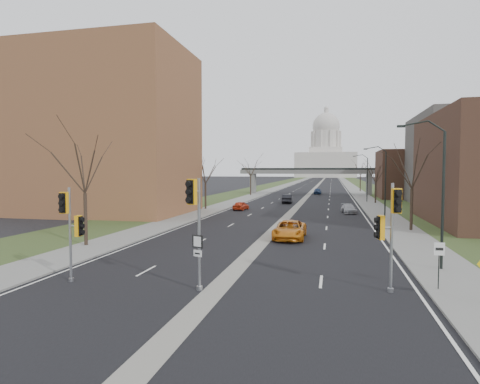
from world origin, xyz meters
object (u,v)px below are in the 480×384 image
at_px(car_right_near, 290,230).
at_px(signal_pole_left, 71,221).
at_px(signal_pole_median, 195,213).
at_px(car_left_near, 241,206).
at_px(speed_limit_sign, 439,257).
at_px(car_left_far, 287,199).
at_px(car_right_far, 318,191).
at_px(car_right_mid, 349,209).
at_px(signal_pole_right, 389,222).

bearing_deg(car_right_near, signal_pole_left, -121.39).
distance_m(signal_pole_median, car_left_near, 40.18).
xyz_separation_m(speed_limit_sign, car_left_far, (-12.89, 50.69, -0.89)).
bearing_deg(car_left_near, car_right_near, 119.53).
bearing_deg(car_right_far, speed_limit_sign, -83.57).
xyz_separation_m(signal_pole_median, car_left_far, (-1.40, 53.45, -3.04)).
relative_size(signal_pole_left, signal_pole_median, 0.91).
relative_size(signal_pole_median, car_left_far, 1.14).
relative_size(signal_pole_left, speed_limit_sign, 2.19).
bearing_deg(car_right_mid, car_right_near, -111.27).
bearing_deg(signal_pole_median, car_right_mid, 97.05).
bearing_deg(signal_pole_median, car_left_near, 119.39).
xyz_separation_m(car_left_far, car_right_far, (4.28, 28.78, -0.04)).
height_order(car_right_mid, car_right_far, car_right_far).
relative_size(car_left_near, car_right_far, 0.87).
height_order(speed_limit_sign, car_right_near, speed_limit_sign).
bearing_deg(car_right_mid, signal_pole_left, -118.77).
height_order(signal_pole_left, signal_pole_median, signal_pole_median).
bearing_deg(signal_pole_right, car_left_near, 99.56).
relative_size(car_left_near, car_left_far, 0.79).
distance_m(signal_pole_median, signal_pole_right, 9.25).
height_order(speed_limit_sign, car_right_mid, speed_limit_sign).
height_order(signal_pole_median, car_left_far, signal_pole_median).
relative_size(signal_pole_median, speed_limit_sign, 2.42).
height_order(signal_pole_left, signal_pole_right, signal_pole_right).
bearing_deg(car_left_far, car_right_far, -101.44).
relative_size(signal_pole_median, signal_pole_right, 1.04).
xyz_separation_m(signal_pole_left, car_right_mid, (15.44, 38.40, -2.65)).
bearing_deg(signal_pole_left, car_right_mid, 65.01).
height_order(car_left_far, car_right_near, car_left_far).
distance_m(speed_limit_sign, car_left_far, 52.32).
height_order(speed_limit_sign, car_right_far, speed_limit_sign).
bearing_deg(car_left_near, signal_pole_right, 119.90).
height_order(car_right_near, car_right_mid, car_right_near).
xyz_separation_m(signal_pole_left, signal_pole_median, (6.82, -0.06, 0.57)).
distance_m(signal_pole_left, car_left_near, 39.51).
bearing_deg(car_left_near, car_right_mid, -176.66).
bearing_deg(car_right_near, car_right_mid, 75.34).
xyz_separation_m(car_left_far, car_right_near, (4.28, -37.33, -0.01)).
relative_size(signal_pole_left, car_right_near, 0.89).
relative_size(signal_pole_left, car_left_far, 1.04).
bearing_deg(signal_pole_median, car_left_far, 111.19).
height_order(car_left_far, car_right_far, car_left_far).
distance_m(signal_pole_median, car_right_mid, 39.55).
bearing_deg(signal_pole_right, car_left_far, 88.23).
bearing_deg(speed_limit_sign, car_left_near, 111.87).
bearing_deg(signal_pole_right, signal_pole_left, 173.16).
bearing_deg(car_right_mid, car_left_near, 169.35).
distance_m(signal_pole_left, car_right_mid, 41.48).
xyz_separation_m(car_left_near, car_left_far, (5.35, 13.97, 0.14)).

